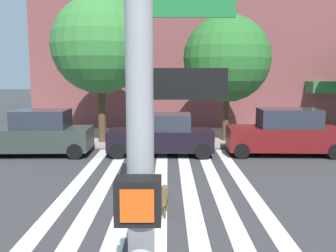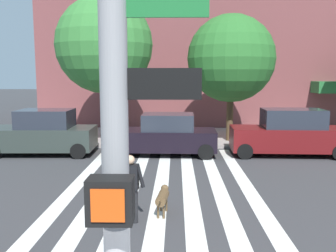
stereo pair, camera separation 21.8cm
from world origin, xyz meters
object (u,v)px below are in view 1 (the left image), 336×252
parked_car_behind_first (163,135)px  street_tree_nearest (102,45)px  parked_car_near_curb (41,134)px  street_tree_middle (228,59)px  dog_on_leash (165,197)px  parked_car_third_in_line (286,133)px  pedestrian_dog_walker (133,185)px  traffic_light_pole (141,73)px

parked_car_behind_first → street_tree_nearest: street_tree_nearest is taller
parked_car_near_curb → street_tree_middle: 9.67m
dog_on_leash → parked_car_near_curb: bearing=128.1°
parked_car_third_in_line → street_tree_middle: 4.91m
parked_car_near_curb → parked_car_behind_first: bearing=-0.0°
parked_car_behind_first → dog_on_leash: (0.16, -7.03, -0.42)m
street_tree_middle → dog_on_leash: 11.09m
pedestrian_dog_walker → street_tree_nearest: bearing=103.7°
street_tree_middle → parked_car_third_in_line: bearing=-53.4°
parked_car_third_in_line → dog_on_leash: parked_car_third_in_line is taller
traffic_light_pole → pedestrian_dog_walker: traffic_light_pole is taller
parked_car_near_curb → parked_car_third_in_line: parked_car_third_in_line is taller
traffic_light_pole → parked_car_third_in_line: (5.28, 13.77, -2.55)m
parked_car_third_in_line → street_tree_nearest: street_tree_nearest is taller
parked_car_near_curb → street_tree_nearest: street_tree_nearest is taller
dog_on_leash → street_tree_nearest: bearing=108.6°
parked_car_third_in_line → street_tree_nearest: 9.64m
street_tree_nearest → dog_on_leash: size_ratio=6.43×
pedestrian_dog_walker → street_tree_middle: bearing=70.0°
street_tree_nearest → pedestrian_dog_walker: bearing=-76.3°
parked_car_near_curb → pedestrian_dog_walker: bearing=-57.8°
traffic_light_pole → parked_car_near_curb: (-5.46, 13.77, -2.58)m
parked_car_near_curb → pedestrian_dog_walker: size_ratio=2.78×
parked_car_behind_first → street_tree_nearest: size_ratio=0.64×
parked_car_behind_first → pedestrian_dog_walker: size_ratio=2.78×
street_tree_nearest → dog_on_leash: 10.98m
parked_car_near_curb → street_tree_nearest: size_ratio=0.64×
traffic_light_pole → parked_car_behind_first: traffic_light_pole is taller
traffic_light_pole → dog_on_leash: size_ratio=5.19×
traffic_light_pole → dog_on_leash: bearing=89.5°
pedestrian_dog_walker → traffic_light_pole: bearing=-83.7°
street_tree_nearest → parked_car_third_in_line: bearing=-16.3°
parked_car_third_in_line → street_tree_middle: street_tree_middle is taller
parked_car_behind_first → pedestrian_dog_walker: (-0.59, -7.59, 0.06)m
parked_car_near_curb → dog_on_leash: bearing=-51.9°
street_tree_middle → pedestrian_dog_walker: bearing=-110.0°
parked_car_third_in_line → dog_on_leash: size_ratio=4.38×
parked_car_third_in_line → traffic_light_pole: bearing=-111.0°
pedestrian_dog_walker → parked_car_near_curb: bearing=122.2°
pedestrian_dog_walker → parked_car_third_in_line: bearing=51.8°
parked_car_behind_first → parked_car_third_in_line: 5.38m
pedestrian_dog_walker → dog_on_leash: pedestrian_dog_walker is taller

